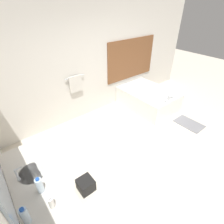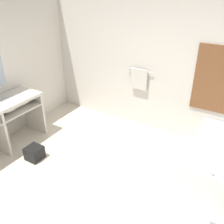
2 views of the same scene
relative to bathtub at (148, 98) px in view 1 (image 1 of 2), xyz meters
name	(u,v)px [view 1 (image 1 of 2)]	position (x,y,z in m)	size (l,w,h in m)	color
ground_plane	(149,162)	(-1.53, -1.43, -0.28)	(16.00, 16.00, 0.00)	beige
wall_back_with_blinds	(86,65)	(-1.47, 0.80, 1.06)	(7.40, 0.13, 2.70)	silver
vanity_counter	(43,195)	(-3.43, -1.27, 0.37)	(0.57, 1.68, 0.86)	silver
sink_faucet	(17,175)	(-3.59, -1.05, 0.67)	(0.09, 0.04, 0.18)	silver
bathtub	(148,98)	(0.00, 0.00, 0.00)	(1.10, 1.53, 0.63)	white
water_bottle_1	(25,216)	(-3.65, -1.60, 0.69)	(0.07, 0.07, 0.23)	silver
water_bottle_2	(40,185)	(-3.43, -1.37, 0.69)	(0.07, 0.07, 0.22)	silver
soap_dispenser	(51,203)	(-3.41, -1.62, 0.66)	(0.06, 0.06, 0.18)	white
waste_bin	(86,185)	(-2.79, -1.15, -0.17)	(0.25, 0.25, 0.22)	black
bath_mat	(189,124)	(0.20, -1.24, -0.27)	(0.44, 0.67, 0.02)	slate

